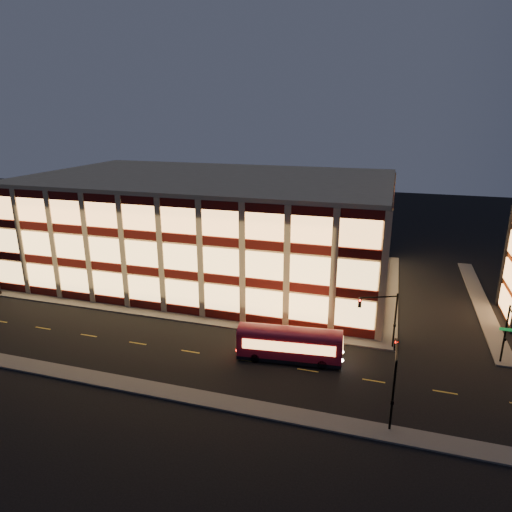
% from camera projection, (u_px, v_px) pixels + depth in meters
% --- Properties ---
extents(ground, '(200.00, 200.00, 0.00)m').
position_uv_depth(ground, '(181.00, 322.00, 52.55)').
color(ground, black).
rests_on(ground, ground).
extents(sidewalk_office_south, '(54.00, 2.00, 0.15)m').
position_uv_depth(sidewalk_office_south, '(161.00, 314.00, 54.27)').
color(sidewalk_office_south, '#514F4C').
rests_on(sidewalk_office_south, ground).
extents(sidewalk_office_east, '(2.00, 30.00, 0.15)m').
position_uv_depth(sidewalk_office_east, '(391.00, 290.00, 61.66)').
color(sidewalk_office_east, '#514F4C').
rests_on(sidewalk_office_east, ground).
extents(sidewalk_tower_west, '(2.00, 30.00, 0.15)m').
position_uv_depth(sidewalk_tower_west, '(479.00, 299.00, 58.60)').
color(sidewalk_tower_west, '#514F4C').
rests_on(sidewalk_tower_west, ground).
extents(sidewalk_near, '(100.00, 2.00, 0.15)m').
position_uv_depth(sidewalk_near, '(116.00, 382.00, 40.67)').
color(sidewalk_near, '#514F4C').
rests_on(sidewalk_near, ground).
extents(office_building, '(50.45, 30.45, 14.50)m').
position_uv_depth(office_building, '(211.00, 226.00, 66.60)').
color(office_building, tan).
rests_on(office_building, ground).
extents(traffic_signal_far, '(3.79, 1.87, 6.00)m').
position_uv_depth(traffic_signal_far, '(382.00, 312.00, 45.37)').
color(traffic_signal_far, black).
rests_on(traffic_signal_far, ground).
extents(traffic_signal_right, '(1.20, 4.37, 6.00)m').
position_uv_depth(traffic_signal_right, '(510.00, 331.00, 41.45)').
color(traffic_signal_right, black).
rests_on(traffic_signal_right, ground).
extents(traffic_signal_near, '(0.32, 4.45, 6.00)m').
position_uv_depth(traffic_signal_near, '(394.00, 373.00, 34.72)').
color(traffic_signal_near, black).
rests_on(traffic_signal_near, ground).
extents(trolley_bus, '(10.23, 3.56, 3.39)m').
position_uv_depth(trolley_bus, '(290.00, 342.00, 43.97)').
color(trolley_bus, maroon).
rests_on(trolley_bus, ground).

